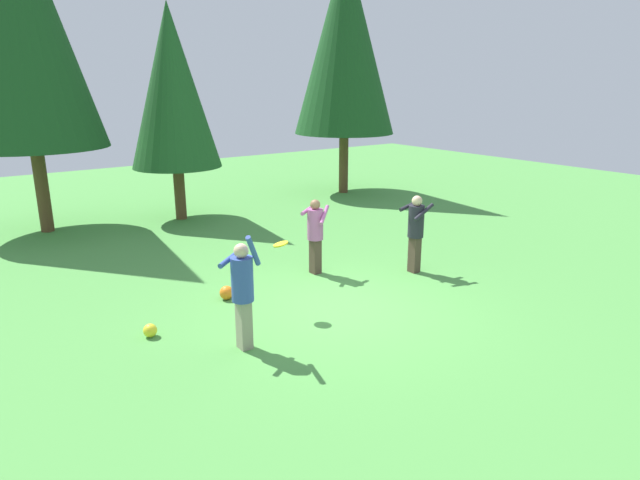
{
  "coord_description": "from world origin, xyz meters",
  "views": [
    {
      "loc": [
        -5.78,
        -7.43,
        4.02
      ],
      "look_at": [
        0.23,
        0.9,
        1.05
      ],
      "focal_mm": 30.87,
      "sensor_mm": 36.0,
      "label": 1
    }
  ],
  "objects": [
    {
      "name": "ground_plane",
      "position": [
        0.0,
        0.0,
        0.0
      ],
      "size": [
        40.0,
        40.0,
        0.0
      ],
      "primitive_type": "plane",
      "color": "#4C9342"
    },
    {
      "name": "ball_yellow",
      "position": [
        -3.23,
        0.85,
        0.11
      ],
      "size": [
        0.23,
        0.23,
        0.23
      ],
      "primitive_type": "sphere",
      "color": "yellow",
      "rests_on": "ground_plane"
    },
    {
      "name": "tree_left",
      "position": [
        -3.28,
        9.03,
        5.65
      ],
      "size": [
        3.78,
        3.78,
        9.03
      ],
      "color": "brown",
      "rests_on": "ground_plane"
    },
    {
      "name": "person_catcher",
      "position": [
        0.76,
        1.81,
        0.97
      ],
      "size": [
        0.73,
        0.72,
        1.63
      ],
      "rotation": [
        0.0,
        0.0,
        -2.47
      ],
      "color": "#4C382D",
      "rests_on": "ground_plane"
    },
    {
      "name": "tree_center",
      "position": [
        0.31,
        8.22,
        3.86
      ],
      "size": [
        2.59,
        2.59,
        6.19
      ],
      "color": "brown",
      "rests_on": "ground_plane"
    },
    {
      "name": "ball_red",
      "position": [
        -0.45,
        2.94,
        0.14
      ],
      "size": [
        0.28,
        0.28,
        0.28
      ],
      "primitive_type": "sphere",
      "color": "red",
      "rests_on": "ground_plane"
    },
    {
      "name": "tree_far_right",
      "position": [
        6.87,
        8.61,
        5.36
      ],
      "size": [
        3.59,
        3.59,
        8.57
      ],
      "color": "brown",
      "rests_on": "ground_plane"
    },
    {
      "name": "person_thrower",
      "position": [
        -2.16,
        -0.4,
        1.02
      ],
      "size": [
        0.67,
        0.67,
        1.89
      ],
      "rotation": [
        0.0,
        0.0,
        0.62
      ],
      "color": "gray",
      "rests_on": "ground_plane"
    },
    {
      "name": "frisbee",
      "position": [
        -0.94,
        0.46,
        1.28
      ],
      "size": [
        0.37,
        0.37,
        0.09
      ],
      "color": "yellow"
    },
    {
      "name": "person_bystander",
      "position": [
        2.56,
        0.61,
        1.01
      ],
      "size": [
        0.6,
        0.5,
        1.7
      ],
      "rotation": [
        0.0,
        0.0,
        -3.1
      ],
      "color": "#4C382D",
      "rests_on": "ground_plane"
    },
    {
      "name": "ball_orange",
      "position": [
        -1.49,
        1.57,
        0.13
      ],
      "size": [
        0.27,
        0.27,
        0.27
      ],
      "primitive_type": "sphere",
      "color": "orange",
      "rests_on": "ground_plane"
    }
  ]
}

